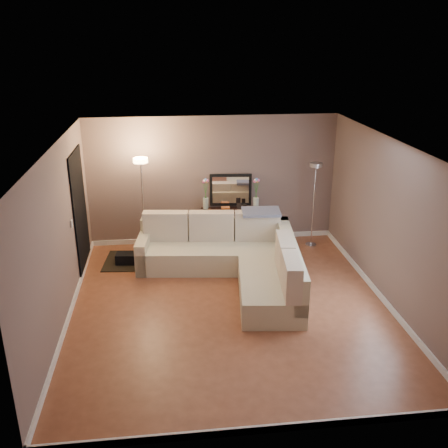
{
  "coord_description": "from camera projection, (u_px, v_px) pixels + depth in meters",
  "views": [
    {
      "loc": [
        -0.91,
        -6.92,
        4.07
      ],
      "look_at": [
        0.0,
        0.8,
        1.1
      ],
      "focal_mm": 40.0,
      "sensor_mm": 36.0,
      "label": 1
    }
  ],
  "objects": [
    {
      "name": "wall_right",
      "position": [
        389.0,
        223.0,
        7.79
      ],
      "size": [
        0.02,
        5.5,
        2.6
      ],
      "primitive_type": "cube",
      "color": "#75605A",
      "rests_on": "ground"
    },
    {
      "name": "console_table",
      "position": [
        227.0,
        224.0,
        10.22
      ],
      "size": [
        1.22,
        0.43,
        0.74
      ],
      "color": "black",
      "rests_on": "floor"
    },
    {
      "name": "baseboard_right",
      "position": [
        379.0,
        294.0,
        8.23
      ],
      "size": [
        0.03,
        5.5,
        0.1
      ],
      "primitive_type": "cube",
      "color": "white",
      "rests_on": "ground"
    },
    {
      "name": "throw_blanket",
      "position": [
        261.0,
        212.0,
        9.25
      ],
      "size": [
        0.73,
        0.45,
        0.09
      ],
      "primitive_type": "cube",
      "rotation": [
        0.1,
        0.0,
        -0.06
      ],
      "color": "slate",
      "rests_on": "sectional_sofa"
    },
    {
      "name": "table_decor",
      "position": [
        231.0,
        207.0,
        10.06
      ],
      "size": [
        0.51,
        0.13,
        0.12
      ],
      "color": "#CF5F24",
      "rests_on": "console_table"
    },
    {
      "name": "ceiling",
      "position": [
        231.0,
        145.0,
        7.05
      ],
      "size": [
        5.0,
        5.5,
        0.01
      ],
      "primitive_type": "cube",
      "color": "white",
      "rests_on": "ground"
    },
    {
      "name": "leaning_mirror",
      "position": [
        231.0,
        190.0,
        10.12
      ],
      "size": [
        0.85,
        0.11,
        0.66
      ],
      "color": "black",
      "rests_on": "console_table"
    },
    {
      "name": "floor_lamp_lit",
      "position": [
        142.0,
        187.0,
        9.4
      ],
      "size": [
        0.3,
        0.3,
        1.93
      ],
      "color": "silver",
      "rests_on": "floor"
    },
    {
      "name": "floor",
      "position": [
        230.0,
        306.0,
        7.98
      ],
      "size": [
        5.0,
        5.5,
        0.01
      ],
      "primitive_type": "cube",
      "color": "brown",
      "rests_on": "ground"
    },
    {
      "name": "wall_left",
      "position": [
        59.0,
        238.0,
        7.24
      ],
      "size": [
        0.02,
        5.5,
        2.6
      ],
      "primitive_type": "cube",
      "color": "#75605A",
      "rests_on": "ground"
    },
    {
      "name": "baseboard_left",
      "position": [
        70.0,
        313.0,
        7.69
      ],
      "size": [
        0.03,
        5.5,
        0.1
      ],
      "primitive_type": "cube",
      "color": "white",
      "rests_on": "ground"
    },
    {
      "name": "black_bag",
      "position": [
        126.0,
        259.0,
        9.42
      ],
      "size": [
        0.38,
        0.28,
        0.23
      ],
      "primitive_type": "cube",
      "rotation": [
        0.0,
        0.0,
        -0.09
      ],
      "color": "black",
      "rests_on": "charcoal_rug"
    },
    {
      "name": "floor_lamp_unlit",
      "position": [
        314.0,
        188.0,
        9.82
      ],
      "size": [
        0.27,
        0.27,
        1.74
      ],
      "color": "silver",
      "rests_on": "floor"
    },
    {
      "name": "flower_vase_right",
      "position": [
        256.0,
        195.0,
        10.02
      ],
      "size": [
        0.14,
        0.12,
        0.63
      ],
      "color": "silver",
      "rests_on": "console_table"
    },
    {
      "name": "switch_plate",
      "position": [
        72.0,
        224.0,
        8.06
      ],
      "size": [
        0.02,
        0.08,
        0.12
      ],
      "primitive_type": "cube",
      "color": "white",
      "rests_on": "ground"
    },
    {
      "name": "charcoal_rug",
      "position": [
        138.0,
        261.0,
        9.54
      ],
      "size": [
        1.34,
        1.06,
        0.02
      ],
      "primitive_type": "cube",
      "rotation": [
        0.0,
        0.0,
        -0.09
      ],
      "color": "black",
      "rests_on": "floor"
    },
    {
      "name": "baseboard_front",
      "position": [
        262.0,
        429.0,
        5.42
      ],
      "size": [
        5.0,
        0.03,
        0.1
      ],
      "primitive_type": "cube",
      "color": "white",
      "rests_on": "ground"
    },
    {
      "name": "flower_vase_left",
      "position": [
        206.0,
        196.0,
        9.99
      ],
      "size": [
        0.14,
        0.12,
        0.63
      ],
      "color": "silver",
      "rests_on": "console_table"
    },
    {
      "name": "doorway",
      "position": [
        80.0,
        212.0,
        8.89
      ],
      "size": [
        0.02,
        1.2,
        2.2
      ],
      "primitive_type": "cube",
      "color": "black",
      "rests_on": "ground"
    },
    {
      "name": "sectional_sofa",
      "position": [
        235.0,
        257.0,
        8.83
      ],
      "size": [
        2.89,
        2.97,
        0.99
      ],
      "color": "beige",
      "rests_on": "floor"
    },
    {
      "name": "wall_front",
      "position": [
        266.0,
        332.0,
        4.95
      ],
      "size": [
        5.0,
        0.02,
        2.6
      ],
      "primitive_type": "cube",
      "color": "#75605A",
      "rests_on": "ground"
    },
    {
      "name": "baseboard_back",
      "position": [
        213.0,
        238.0,
        10.5
      ],
      "size": [
        5.0,
        0.03,
        0.1
      ],
      "primitive_type": "cube",
      "color": "white",
      "rests_on": "ground"
    },
    {
      "name": "wall_back",
      "position": [
        213.0,
        180.0,
        10.07
      ],
      "size": [
        5.0,
        0.02,
        2.6
      ],
      "primitive_type": "cube",
      "color": "#75605A",
      "rests_on": "ground"
    }
  ]
}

